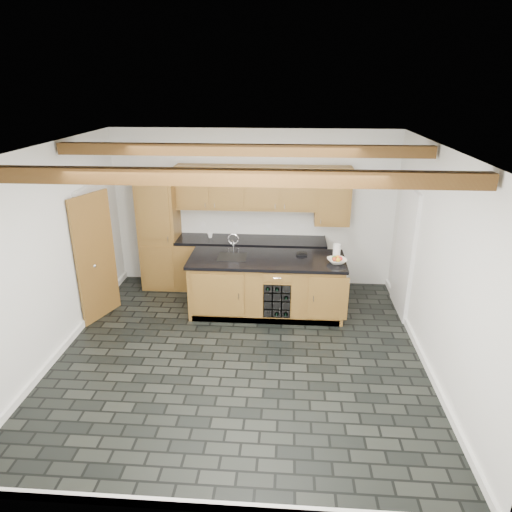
{
  "coord_description": "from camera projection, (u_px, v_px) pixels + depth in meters",
  "views": [
    {
      "loc": [
        0.61,
        -5.39,
        3.53
      ],
      "look_at": [
        0.16,
        0.8,
        1.15
      ],
      "focal_mm": 32.0,
      "sensor_mm": 36.0,
      "label": 1
    }
  ],
  "objects": [
    {
      "name": "mug",
      "position": [
        210.0,
        235.0,
        8.1
      ],
      "size": [
        0.11,
        0.11,
        0.09
      ],
      "primitive_type": "imported",
      "rotation": [
        0.0,
        0.0,
        -0.18
      ],
      "color": "white",
      "rests_on": "back_cabinetry"
    },
    {
      "name": "back_cabinetry",
      "position": [
        231.0,
        235.0,
        8.08
      ],
      "size": [
        3.65,
        0.62,
        2.2
      ],
      "color": "olive",
      "rests_on": "ground"
    },
    {
      "name": "island",
      "position": [
        267.0,
        285.0,
        7.33
      ],
      "size": [
        2.48,
        0.96,
        0.93
      ],
      "color": "olive",
      "rests_on": "ground"
    },
    {
      "name": "faucet",
      "position": [
        232.0,
        254.0,
        7.24
      ],
      "size": [
        0.45,
        0.4,
        0.34
      ],
      "color": "black",
      "rests_on": "island"
    },
    {
      "name": "kitchen_scale",
      "position": [
        302.0,
        254.0,
        7.3
      ],
      "size": [
        0.18,
        0.12,
        0.05
      ],
      "rotation": [
        0.0,
        0.0,
        0.16
      ],
      "color": "black",
      "rests_on": "island"
    },
    {
      "name": "fruit_cluster",
      "position": [
        337.0,
        259.0,
        6.96
      ],
      "size": [
        0.16,
        0.17,
        0.07
      ],
      "color": "red",
      "rests_on": "fruit_bowl"
    },
    {
      "name": "room_shell",
      "position": [
        237.0,
        237.0,
        6.28
      ],
      "size": [
        5.01,
        5.0,
        5.0
      ],
      "color": "white",
      "rests_on": "ground"
    },
    {
      "name": "fruit_bowl",
      "position": [
        337.0,
        261.0,
        6.98
      ],
      "size": [
        0.35,
        0.35,
        0.07
      ],
      "primitive_type": "imported",
      "rotation": [
        0.0,
        0.0,
        0.24
      ],
      "color": "white",
      "rests_on": "island"
    },
    {
      "name": "ground",
      "position": [
        240.0,
        354.0,
        6.33
      ],
      "size": [
        5.0,
        5.0,
        0.0
      ],
      "primitive_type": "plane",
      "color": "black",
      "rests_on": "ground"
    },
    {
      "name": "paper_towel",
      "position": [
        337.0,
        252.0,
        7.09
      ],
      "size": [
        0.11,
        0.11,
        0.25
      ],
      "primitive_type": "cylinder",
      "color": "white",
      "rests_on": "island"
    }
  ]
}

